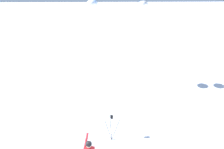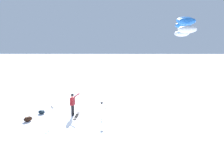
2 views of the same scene
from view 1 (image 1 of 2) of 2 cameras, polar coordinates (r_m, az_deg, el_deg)
camera_tripod at (r=11.19m, az=-0.09°, el=-12.30°), size 0.73×0.64×1.43m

